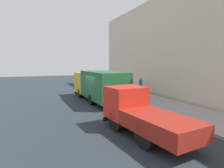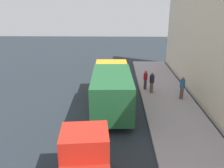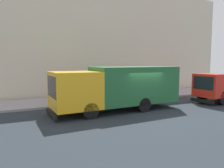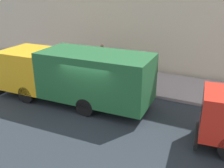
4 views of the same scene
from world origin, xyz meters
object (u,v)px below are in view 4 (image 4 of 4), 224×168
(large_utility_truck, at_px, (74,74))
(pedestrian_standing, at_px, (102,56))
(pedestrian_third, at_px, (71,62))
(pedestrian_walking, at_px, (57,62))

(large_utility_truck, relative_size, pedestrian_standing, 4.76)
(pedestrian_standing, bearing_deg, pedestrian_third, -79.89)
(pedestrian_walking, relative_size, pedestrian_third, 0.97)
(large_utility_truck, bearing_deg, pedestrian_standing, 11.18)
(pedestrian_standing, xyz_separation_m, pedestrian_third, (-2.17, 1.26, -0.04))
(pedestrian_third, bearing_deg, large_utility_truck, -62.20)
(large_utility_truck, relative_size, pedestrian_third, 4.95)
(pedestrian_standing, bearing_deg, large_utility_truck, -36.57)
(pedestrian_standing, height_order, pedestrian_third, pedestrian_standing)
(pedestrian_walking, height_order, pedestrian_standing, pedestrian_standing)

